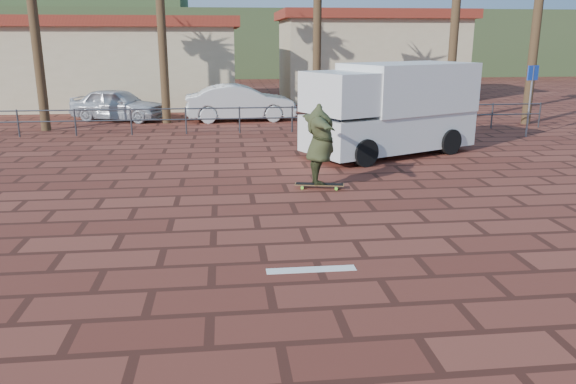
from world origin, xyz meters
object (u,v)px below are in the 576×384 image
object	(u,v)px
longboard	(319,185)
skateboarder	(320,144)
car_white	(240,103)
car_silver	(118,104)
campervan	(391,107)

from	to	relation	value
longboard	skateboarder	world-z (taller)	skateboarder
skateboarder	car_white	size ratio (longest dim) A/B	0.50
longboard	car_silver	size ratio (longest dim) A/B	0.29
skateboarder	car_silver	xyz separation A→B (m)	(-6.80, 12.39, -0.38)
campervan	skateboarder	bearing A→B (deg)	-151.03
longboard	car_white	bearing A→B (deg)	109.61
skateboarder	longboard	bearing A→B (deg)	-50.10
car_silver	campervan	bearing A→B (deg)	-111.87
longboard	car_white	world-z (taller)	car_white
campervan	car_white	distance (m)	8.99
campervan	car_silver	world-z (taller)	campervan
longboard	skateboarder	size ratio (longest dim) A/B	0.51
longboard	car_silver	world-z (taller)	car_silver
campervan	car_silver	size ratio (longest dim) A/B	1.40
skateboarder	campervan	bearing A→B (deg)	-41.22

